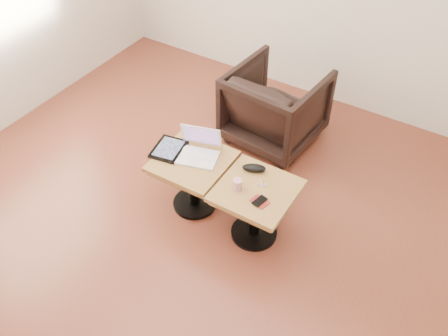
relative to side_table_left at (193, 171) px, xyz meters
The scene contains 11 objects.
room_shell 1.09m from the side_table_left, 57.79° to the right, with size 4.52×4.52×2.71m.
side_table_left is the anchor object (origin of this frame).
side_table_right 0.54m from the side_table_left, ahead, with size 0.52×0.52×0.47m.
laptop 0.17m from the side_table_left, 84.29° to the left, with size 0.36×0.33×0.21m.
tablet 0.24m from the side_table_left, behind, with size 0.26×0.30×0.02m.
charging_adapter 0.30m from the side_table_left, 131.98° to the left, with size 0.04×0.04×0.02m, color white.
glasses_case 0.47m from the side_table_left, 17.14° to the left, with size 0.17×0.07×0.05m, color black.
striped_cup 0.46m from the side_table_left, 10.75° to the right, with size 0.06×0.06×0.08m, color #C44268.
earbuds_tangle 0.56m from the side_table_left, ahead, with size 0.07×0.06×0.01m.
phone_on_sleeve 0.63m from the side_table_left, 10.03° to the right, with size 0.13×0.11×0.01m.
armchair 1.06m from the side_table_left, 82.91° to the left, with size 0.72×0.75×0.68m, color black.
Camera 1 is at (1.36, -1.76, 2.86)m, focal length 40.00 mm.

